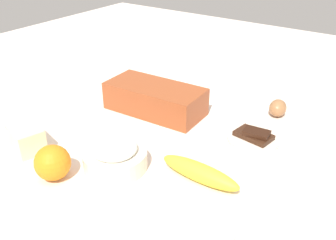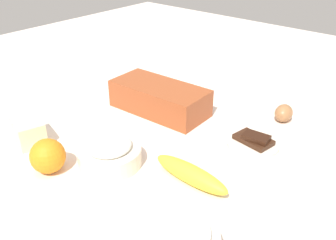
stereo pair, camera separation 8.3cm
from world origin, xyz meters
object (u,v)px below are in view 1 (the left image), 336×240
(sugar_bowl, at_px, (207,240))
(banana, at_px, (200,172))
(orange_fruit, at_px, (53,163))
(butter_block, at_px, (27,139))
(loaf_pan, at_px, (155,98))
(flour_bowl, at_px, (115,156))
(egg_near_butter, at_px, (278,108))
(chocolate_plate, at_px, (254,137))

(sugar_bowl, xyz_separation_m, banana, (-0.11, 0.17, -0.01))
(orange_fruit, bearing_deg, butter_block, 164.81)
(loaf_pan, xyz_separation_m, sugar_bowl, (0.38, -0.37, -0.01))
(loaf_pan, height_order, sugar_bowl, loaf_pan)
(flour_bowl, bearing_deg, orange_fruit, -128.50)
(loaf_pan, xyz_separation_m, banana, (0.27, -0.21, -0.02))
(flour_bowl, relative_size, egg_near_butter, 2.36)
(butter_block, bearing_deg, orange_fruit, -15.19)
(egg_near_butter, bearing_deg, sugar_bowl, -81.26)
(orange_fruit, distance_m, egg_near_butter, 0.63)
(butter_block, distance_m, chocolate_plate, 0.56)
(egg_near_butter, bearing_deg, banana, -94.30)
(egg_near_butter, relative_size, chocolate_plate, 0.47)
(flour_bowl, bearing_deg, butter_block, -163.52)
(flour_bowl, distance_m, egg_near_butter, 0.50)
(loaf_pan, height_order, butter_block, loaf_pan)
(loaf_pan, xyz_separation_m, butter_block, (-0.13, -0.34, -0.01))
(orange_fruit, relative_size, butter_block, 0.87)
(loaf_pan, distance_m, egg_near_butter, 0.35)
(flour_bowl, height_order, chocolate_plate, flour_bowl)
(egg_near_butter, bearing_deg, flour_bowl, -114.80)
(loaf_pan, relative_size, flour_bowl, 1.98)
(flour_bowl, distance_m, chocolate_plate, 0.35)
(sugar_bowl, distance_m, butter_block, 0.52)
(orange_fruit, bearing_deg, sugar_bowl, 0.82)
(flour_bowl, relative_size, sugar_bowl, 1.19)
(loaf_pan, bearing_deg, banana, -39.82)
(flour_bowl, xyz_separation_m, egg_near_butter, (0.21, 0.45, -0.01))
(butter_block, bearing_deg, loaf_pan, 68.82)
(butter_block, xyz_separation_m, chocolate_plate, (0.43, 0.35, -0.02))
(chocolate_plate, bearing_deg, egg_near_butter, 90.58)
(banana, relative_size, chocolate_plate, 1.46)
(loaf_pan, distance_m, orange_fruit, 0.38)
(banana, distance_m, chocolate_plate, 0.22)
(banana, relative_size, butter_block, 2.11)
(orange_fruit, distance_m, butter_block, 0.15)
(sugar_bowl, bearing_deg, egg_near_butter, 98.74)
(loaf_pan, relative_size, butter_block, 3.17)
(loaf_pan, relative_size, banana, 1.50)
(loaf_pan, height_order, egg_near_butter, loaf_pan)
(sugar_bowl, height_order, butter_block, sugar_bowl)
(orange_fruit, height_order, egg_near_butter, orange_fruit)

